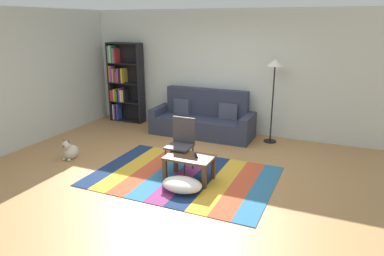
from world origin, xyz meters
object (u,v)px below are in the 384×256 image
object	(u,v)px
coffee_table	(189,161)
tv_remote	(196,156)
couch	(203,120)
pouf	(182,185)
standing_lamp	(274,73)
bookshelf	(122,83)
dog	(70,151)
folding_chair	(182,140)

from	to	relation	value
coffee_table	tv_remote	distance (m)	0.14
couch	pouf	xyz separation A→B (m)	(0.75, -2.68, -0.23)
couch	standing_lamp	world-z (taller)	standing_lamp
bookshelf	pouf	bearing A→B (deg)	-44.41
dog	standing_lamp	xyz separation A→B (m)	(3.16, 2.45, 1.28)
tv_remote	couch	bearing A→B (deg)	78.72
standing_lamp	folding_chair	world-z (taller)	standing_lamp
pouf	dog	xyz separation A→B (m)	(-2.43, 0.34, 0.05)
couch	tv_remote	distance (m)	2.37
pouf	standing_lamp	xyz separation A→B (m)	(0.74, 2.79, 1.33)
tv_remote	dog	bearing A→B (deg)	151.89
pouf	standing_lamp	bearing A→B (deg)	75.16
couch	coffee_table	world-z (taller)	couch
bookshelf	coffee_table	world-z (taller)	bookshelf
bookshelf	standing_lamp	xyz separation A→B (m)	(3.77, -0.18, 0.48)
standing_lamp	folding_chair	xyz separation A→B (m)	(-1.09, -2.04, -0.91)
bookshelf	folding_chair	xyz separation A→B (m)	(2.67, -2.22, -0.42)
dog	folding_chair	distance (m)	2.14
couch	dog	world-z (taller)	couch
couch	standing_lamp	bearing A→B (deg)	3.98
bookshelf	dog	distance (m)	2.81
coffee_table	folding_chair	xyz separation A→B (m)	(-0.30, 0.35, 0.20)
pouf	dog	size ratio (longest dim) A/B	1.55
couch	standing_lamp	distance (m)	1.85
bookshelf	coffee_table	size ratio (longest dim) A/B	2.60
dog	standing_lamp	size ratio (longest dim) A/B	0.23
coffee_table	dog	distance (m)	2.37
coffee_table	folding_chair	size ratio (longest dim) A/B	0.83
bookshelf	dog	bearing A→B (deg)	-77.04
bookshelf	pouf	distance (m)	4.32
standing_lamp	pouf	bearing A→B (deg)	-104.84
tv_remote	folding_chair	world-z (taller)	folding_chair
bookshelf	pouf	xyz separation A→B (m)	(3.03, -2.97, -0.85)
pouf	tv_remote	size ratio (longest dim) A/B	4.11
coffee_table	tv_remote	xyz separation A→B (m)	(0.10, 0.06, 0.09)
bookshelf	pouf	world-z (taller)	bookshelf
dog	tv_remote	xyz separation A→B (m)	(2.46, 0.11, 0.25)
couch	bookshelf	size ratio (longest dim) A/B	1.16
tv_remote	standing_lamp	bearing A→B (deg)	42.68
bookshelf	tv_remote	bearing A→B (deg)	-39.39
folding_chair	tv_remote	bearing A→B (deg)	1.32
coffee_table	dog	xyz separation A→B (m)	(-2.37, -0.05, -0.17)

